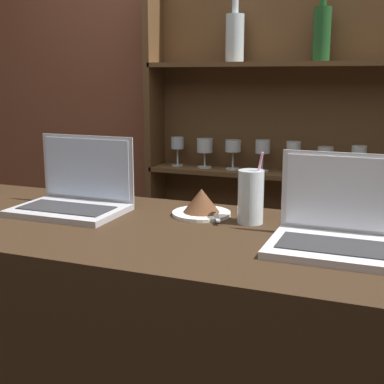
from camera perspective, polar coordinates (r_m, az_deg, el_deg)
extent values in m
cube|color=brown|center=(2.46, 8.23, 9.71)|extent=(7.00, 0.06, 2.70)
cube|color=brown|center=(2.57, -3.84, 0.68)|extent=(0.03, 0.18, 1.88)
cube|color=brown|center=(2.45, 10.94, -0.10)|extent=(1.33, 0.02, 1.88)
cube|color=brown|center=(2.48, 10.23, -8.99)|extent=(1.29, 0.18, 0.02)
cube|color=brown|center=(2.35, 10.66, 1.74)|extent=(1.29, 0.18, 0.02)
cube|color=brown|center=(2.31, 11.13, 13.24)|extent=(1.29, 0.18, 0.02)
cylinder|color=silver|center=(2.50, -1.55, 2.89)|extent=(0.05, 0.05, 0.01)
cylinder|color=silver|center=(2.50, -1.55, 3.80)|extent=(0.01, 0.01, 0.07)
cylinder|color=silver|center=(2.49, -1.56, 5.28)|extent=(0.06, 0.06, 0.05)
cylinder|color=silver|center=(2.46, 1.36, 2.70)|extent=(0.06, 0.06, 0.01)
cylinder|color=silver|center=(2.45, 1.36, 3.52)|extent=(0.01, 0.01, 0.07)
cylinder|color=silver|center=(2.44, 1.37, 5.01)|extent=(0.07, 0.07, 0.06)
cylinder|color=silver|center=(2.41, 4.37, 2.50)|extent=(0.06, 0.06, 0.01)
cylinder|color=silver|center=(2.41, 4.38, 3.44)|extent=(0.01, 0.01, 0.07)
cylinder|color=silver|center=(2.40, 4.41, 4.94)|extent=(0.07, 0.07, 0.05)
cylinder|color=silver|center=(2.38, 7.48, 2.28)|extent=(0.06, 0.06, 0.01)
cylinder|color=silver|center=(2.37, 7.51, 3.24)|extent=(0.01, 0.01, 0.07)
cylinder|color=silver|center=(2.36, 7.55, 4.84)|extent=(0.06, 0.06, 0.06)
cylinder|color=silver|center=(2.35, 10.67, 2.05)|extent=(0.05, 0.05, 0.01)
cylinder|color=silver|center=(2.34, 10.71, 3.01)|extent=(0.01, 0.01, 0.07)
cylinder|color=silver|center=(2.33, 10.77, 4.61)|extent=(0.06, 0.06, 0.06)
cylinder|color=silver|center=(2.33, 13.93, 1.81)|extent=(0.06, 0.06, 0.01)
cylinder|color=silver|center=(2.32, 13.98, 2.67)|extent=(0.01, 0.01, 0.07)
cylinder|color=silver|center=(2.32, 14.05, 4.08)|extent=(0.07, 0.07, 0.05)
cylinder|color=silver|center=(2.32, 17.24, 1.56)|extent=(0.06, 0.06, 0.01)
cylinder|color=silver|center=(2.31, 17.30, 2.52)|extent=(0.01, 0.01, 0.07)
cylinder|color=silver|center=(2.30, 17.40, 4.07)|extent=(0.06, 0.06, 0.05)
cylinder|color=#1E4C23|center=(2.30, 13.66, 16.02)|extent=(0.07, 0.07, 0.21)
cylinder|color=#B2C1C6|center=(2.38, 4.58, 16.03)|extent=(0.08, 0.08, 0.20)
cylinder|color=#B2C1C6|center=(2.40, 4.64, 19.20)|extent=(0.03, 0.03, 0.07)
cube|color=#ADADB2|center=(1.64, -13.00, -1.92)|extent=(0.32, 0.23, 0.02)
cube|color=#28282B|center=(1.63, -13.24, -1.65)|extent=(0.27, 0.12, 0.00)
cube|color=#ADADB2|center=(1.71, -11.09, 2.54)|extent=(0.32, 0.00, 0.20)
cube|color=silver|center=(1.71, -11.13, 2.53)|extent=(0.30, 0.01, 0.18)
cube|color=silver|center=(1.30, 15.77, -5.86)|extent=(0.34, 0.24, 0.02)
cube|color=#28282B|center=(1.29, 15.74, -5.58)|extent=(0.29, 0.13, 0.00)
cube|color=silver|center=(1.39, 16.54, -0.10)|extent=(0.34, 0.00, 0.20)
cube|color=white|center=(1.38, 16.53, -0.12)|extent=(0.32, 0.01, 0.18)
cylinder|color=white|center=(1.58, 1.01, -2.32)|extent=(0.17, 0.17, 0.01)
cone|color=#51301C|center=(1.57, 1.02, -0.91)|extent=(0.11, 0.11, 0.07)
cube|color=#B7B7BC|center=(1.55, 2.49, -2.32)|extent=(0.08, 0.16, 0.00)
cylinder|color=silver|center=(1.49, 6.28, -0.51)|extent=(0.07, 0.07, 0.15)
cylinder|color=#EA9EC6|center=(1.48, 6.77, 0.44)|extent=(0.04, 0.01, 0.20)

